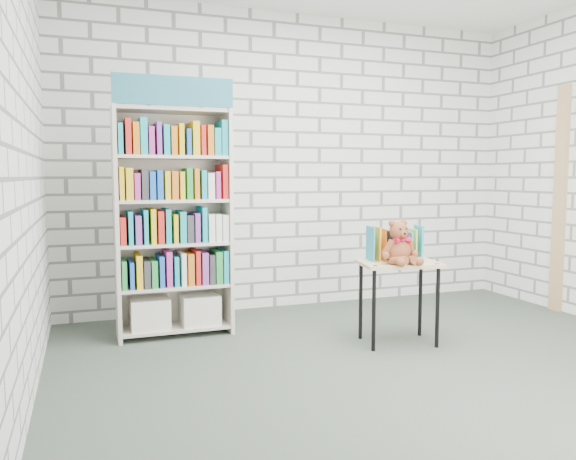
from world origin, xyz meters
name	(u,v)px	position (x,y,z in m)	size (l,w,h in m)	color
ground	(405,370)	(0.00, 0.00, 0.00)	(4.50, 4.50, 0.00)	#3B463B
room_shell	(410,94)	(0.00, 0.00, 1.78)	(4.52, 4.02, 2.81)	silver
bookshelf	(173,221)	(-1.29, 1.36, 0.92)	(0.90, 0.35, 2.01)	beige
display_table	(399,273)	(0.27, 0.54, 0.54)	(0.64, 0.50, 0.63)	tan
table_books	(395,244)	(0.28, 0.63, 0.75)	(0.43, 0.25, 0.24)	teal
teddy_bear	(400,246)	(0.22, 0.45, 0.76)	(0.30, 0.28, 0.32)	brown
door_trim	(560,200)	(2.23, 0.95, 1.05)	(0.05, 0.12, 2.10)	tan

